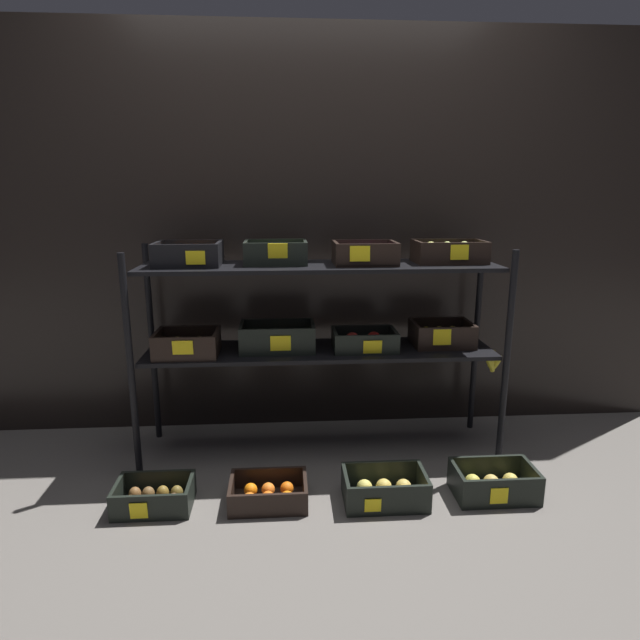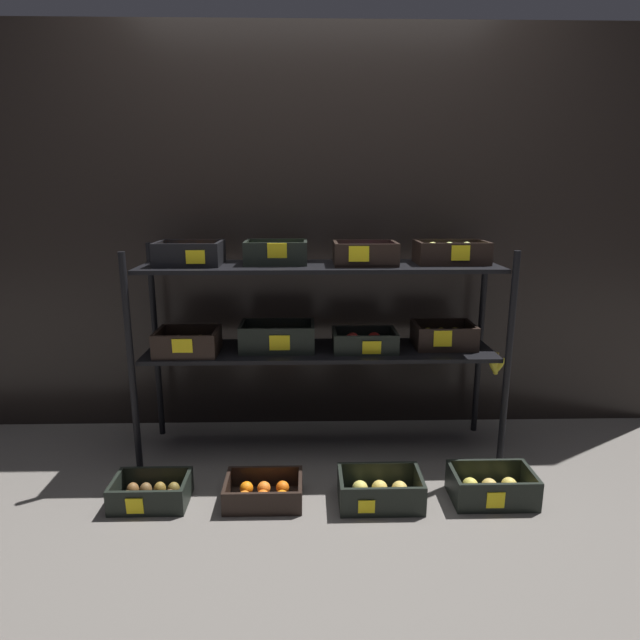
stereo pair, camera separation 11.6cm
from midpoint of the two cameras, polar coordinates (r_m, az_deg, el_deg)
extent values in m
plane|color=#605B56|center=(2.95, 1.15, -13.54)|extent=(10.00, 10.00, 0.00)
cube|color=black|center=(3.05, 0.91, 8.87)|extent=(4.19, 0.12, 2.19)
cylinder|color=black|center=(2.66, -18.27, -4.76)|extent=(0.03, 0.03, 1.08)
cylinder|color=black|center=(2.74, 20.49, -4.41)|extent=(0.03, 0.03, 1.08)
cylinder|color=black|center=(3.05, -16.03, -2.28)|extent=(0.03, 0.03, 1.08)
cylinder|color=black|center=(3.12, 17.68, -2.04)|extent=(0.03, 0.03, 1.08)
cube|color=black|center=(2.74, 1.21, -3.29)|extent=(1.75, 0.39, 0.02)
cube|color=black|center=(2.65, 1.25, 5.71)|extent=(1.75, 0.39, 0.02)
cube|color=black|center=(2.73, -12.65, -3.34)|extent=(0.30, 0.24, 0.01)
cube|color=black|center=(2.61, -13.18, -2.79)|extent=(0.30, 0.02, 0.11)
cube|color=black|center=(2.82, -12.29, -1.52)|extent=(0.30, 0.02, 0.11)
cube|color=black|center=(2.75, -15.66, -2.12)|extent=(0.02, 0.21, 0.11)
cube|color=black|center=(2.69, -9.71, -2.13)|extent=(0.02, 0.21, 0.11)
sphere|color=gold|center=(2.70, -13.96, -2.69)|extent=(0.07, 0.07, 0.07)
sphere|color=gold|center=(2.68, -11.70, -2.72)|extent=(0.07, 0.07, 0.07)
sphere|color=#E1BF50|center=(2.76, -13.67, -2.32)|extent=(0.07, 0.07, 0.07)
sphere|color=gold|center=(2.74, -11.43, -2.32)|extent=(0.07, 0.07, 0.07)
cube|color=yellow|center=(2.60, -13.22, -2.71)|extent=(0.10, 0.01, 0.07)
cube|color=black|center=(2.74, -3.32, -2.98)|extent=(0.37, 0.23, 0.01)
cube|color=black|center=(2.62, -3.41, -2.22)|extent=(0.37, 0.02, 0.12)
cube|color=black|center=(2.83, -3.27, -1.04)|extent=(0.37, 0.02, 0.12)
cube|color=black|center=(2.74, -7.09, -1.62)|extent=(0.02, 0.20, 0.12)
cube|color=black|center=(2.72, 0.43, -1.59)|extent=(0.02, 0.20, 0.12)
sphere|color=orange|center=(2.70, -5.14, -2.31)|extent=(0.07, 0.07, 0.07)
sphere|color=orange|center=(2.70, -3.45, -2.31)|extent=(0.07, 0.07, 0.07)
sphere|color=orange|center=(2.70, -1.52, -2.30)|extent=(0.07, 0.07, 0.07)
sphere|color=orange|center=(2.76, -5.23, -1.94)|extent=(0.07, 0.07, 0.07)
sphere|color=orange|center=(2.76, -3.34, -1.95)|extent=(0.07, 0.07, 0.07)
sphere|color=orange|center=(2.76, -1.38, -1.91)|extent=(0.07, 0.07, 0.07)
cube|color=yellow|center=(2.61, -3.06, -2.45)|extent=(0.10, 0.01, 0.08)
cube|color=black|center=(2.74, 5.95, -3.06)|extent=(0.32, 0.22, 0.01)
cube|color=black|center=(2.63, 6.25, -2.63)|extent=(0.32, 0.02, 0.09)
cube|color=black|center=(2.82, 5.72, -1.49)|extent=(0.32, 0.02, 0.09)
cube|color=black|center=(2.71, 2.77, -2.07)|extent=(0.02, 0.18, 0.09)
cube|color=black|center=(2.75, 9.13, -2.01)|extent=(0.02, 0.18, 0.09)
sphere|color=red|center=(2.69, 4.96, -2.38)|extent=(0.07, 0.07, 0.07)
sphere|color=red|center=(2.71, 7.27, -2.33)|extent=(0.07, 0.07, 0.07)
sphere|color=red|center=(2.75, 4.67, -2.07)|extent=(0.07, 0.07, 0.07)
sphere|color=red|center=(2.76, 6.98, -2.04)|extent=(0.07, 0.07, 0.07)
cube|color=yellow|center=(2.63, 6.78, -3.00)|extent=(0.09, 0.01, 0.07)
cube|color=black|center=(2.87, 14.08, -2.61)|extent=(0.31, 0.24, 0.01)
cube|color=black|center=(2.75, 14.74, -2.02)|extent=(0.31, 0.02, 0.11)
cube|color=black|center=(2.96, 13.59, -0.88)|extent=(0.31, 0.02, 0.11)
cube|color=black|center=(2.82, 11.30, -1.46)|extent=(0.02, 0.20, 0.11)
cube|color=black|center=(2.90, 16.92, -1.39)|extent=(0.02, 0.20, 0.11)
ellipsoid|color=yellow|center=(2.81, 12.84, -1.95)|extent=(0.06, 0.06, 0.08)
ellipsoid|color=yellow|center=(2.83, 14.33, -1.94)|extent=(0.06, 0.06, 0.08)
ellipsoid|color=yellow|center=(2.85, 15.73, -1.90)|extent=(0.06, 0.06, 0.08)
ellipsoid|color=yellow|center=(2.87, 12.51, -1.58)|extent=(0.06, 0.06, 0.08)
ellipsoid|color=yellow|center=(2.89, 13.87, -1.56)|extent=(0.06, 0.06, 0.08)
ellipsoid|color=yellow|center=(2.91, 15.23, -1.53)|extent=(0.06, 0.06, 0.08)
cube|color=yellow|center=(2.73, 14.12, -1.94)|extent=(0.09, 0.01, 0.08)
cube|color=black|center=(2.71, -12.44, 5.91)|extent=(0.31, 0.26, 0.01)
cube|color=black|center=(2.59, -13.00, 6.79)|extent=(0.31, 0.02, 0.10)
cube|color=black|center=(2.82, -12.03, 7.39)|extent=(0.31, 0.02, 0.10)
cube|color=black|center=(2.74, -15.58, 7.00)|extent=(0.02, 0.23, 0.10)
cube|color=black|center=(2.68, -9.35, 7.18)|extent=(0.02, 0.23, 0.10)
sphere|color=orange|center=(2.68, -14.18, 6.52)|extent=(0.06, 0.06, 0.06)
sphere|color=orange|center=(2.67, -12.64, 6.56)|extent=(0.06, 0.06, 0.06)
sphere|color=orange|center=(2.65, -11.01, 6.60)|extent=(0.06, 0.06, 0.06)
sphere|color=orange|center=(2.76, -13.86, 6.72)|extent=(0.06, 0.06, 0.06)
sphere|color=orange|center=(2.75, -12.27, 6.78)|extent=(0.06, 0.06, 0.06)
sphere|color=orange|center=(2.74, -10.69, 6.83)|extent=(0.06, 0.06, 0.06)
cube|color=yellow|center=(2.57, -11.86, 6.57)|extent=(0.09, 0.00, 0.06)
cube|color=black|center=(2.69, -3.43, 6.14)|extent=(0.31, 0.23, 0.01)
cube|color=black|center=(2.58, -3.53, 7.08)|extent=(0.31, 0.02, 0.10)
cube|color=black|center=(2.79, -3.37, 7.59)|extent=(0.31, 0.02, 0.10)
cube|color=black|center=(2.69, -6.56, 7.30)|extent=(0.02, 0.20, 0.10)
cube|color=black|center=(2.68, -0.31, 7.37)|extent=(0.02, 0.20, 0.10)
sphere|color=#8CB034|center=(2.65, -4.46, 6.94)|extent=(0.07, 0.07, 0.07)
sphere|color=#86C034|center=(2.65, -2.45, 6.96)|extent=(0.07, 0.07, 0.07)
sphere|color=#84B545|center=(2.71, -4.39, 7.09)|extent=(0.07, 0.07, 0.07)
sphere|color=#95B53B|center=(2.71, -2.26, 7.11)|extent=(0.07, 0.07, 0.07)
cube|color=yellow|center=(2.56, -3.29, 7.30)|extent=(0.09, 0.01, 0.08)
cube|color=black|center=(2.66, 6.02, 6.03)|extent=(0.31, 0.24, 0.01)
cube|color=black|center=(2.55, 6.38, 6.92)|extent=(0.31, 0.02, 0.10)
cube|color=black|center=(2.77, 5.75, 7.48)|extent=(0.31, 0.02, 0.10)
cube|color=black|center=(2.64, 2.91, 7.24)|extent=(0.02, 0.21, 0.10)
cube|color=black|center=(2.68, 9.15, 7.17)|extent=(0.02, 0.21, 0.10)
sphere|color=#5D2051|center=(2.60, 4.31, 6.54)|extent=(0.05, 0.05, 0.05)
sphere|color=#57225B|center=(2.60, 5.51, 6.53)|extent=(0.05, 0.05, 0.05)
sphere|color=#6D265D|center=(2.61, 6.79, 6.52)|extent=(0.05, 0.05, 0.05)
sphere|color=#56274E|center=(2.62, 8.08, 6.49)|extent=(0.05, 0.05, 0.05)
sphere|color=#612D5E|center=(2.65, 4.26, 6.68)|extent=(0.05, 0.05, 0.05)
sphere|color=#6A2C46|center=(2.65, 5.39, 6.66)|extent=(0.05, 0.05, 0.05)
sphere|color=#642055|center=(2.67, 6.67, 6.66)|extent=(0.05, 0.05, 0.05)
sphere|color=#621C56|center=(2.68, 7.86, 6.65)|extent=(0.05, 0.05, 0.05)
sphere|color=#621E47|center=(2.71, 4.11, 6.83)|extent=(0.05, 0.05, 0.05)
sphere|color=#61224E|center=(2.71, 5.25, 6.81)|extent=(0.05, 0.05, 0.05)
sphere|color=#641A54|center=(2.72, 6.46, 6.81)|extent=(0.05, 0.05, 0.05)
sphere|color=#681B50|center=(2.73, 7.64, 6.79)|extent=(0.05, 0.05, 0.05)
cube|color=yellow|center=(2.53, 5.48, 7.01)|extent=(0.09, 0.01, 0.07)
cube|color=black|center=(2.78, 14.86, 5.97)|extent=(0.35, 0.22, 0.01)
cube|color=black|center=(2.68, 15.55, 6.84)|extent=(0.35, 0.02, 0.10)
cube|color=black|center=(2.88, 14.36, 7.35)|extent=(0.35, 0.02, 0.10)
cube|color=black|center=(2.74, 11.57, 7.19)|extent=(0.02, 0.19, 0.10)
cube|color=black|center=(2.83, 18.19, 7.00)|extent=(0.02, 0.19, 0.10)
ellipsoid|color=gold|center=(2.73, 13.51, 7.00)|extent=(0.07, 0.07, 0.09)
ellipsoid|color=#A8B660|center=(2.75, 15.15, 6.95)|extent=(0.07, 0.07, 0.09)
ellipsoid|color=#B6AC4A|center=(2.78, 16.80, 6.91)|extent=(0.07, 0.07, 0.09)
ellipsoid|color=#BDBB59|center=(2.78, 13.03, 7.15)|extent=(0.07, 0.07, 0.09)
ellipsoid|color=#AEBD61|center=(2.81, 14.73, 7.10)|extent=(0.07, 0.07, 0.09)
ellipsoid|color=#A8B25A|center=(2.84, 16.46, 7.06)|extent=(0.07, 0.07, 0.09)
cube|color=yellow|center=(2.67, 15.95, 6.87)|extent=(0.09, 0.01, 0.07)
cylinder|color=brown|center=(2.99, 19.34, -3.51)|extent=(0.02, 0.02, 0.02)
ellipsoid|color=yellow|center=(3.00, 19.01, -4.69)|extent=(0.08, 0.03, 0.10)
ellipsoid|color=yellow|center=(3.01, 19.15, -4.64)|extent=(0.05, 0.03, 0.10)
ellipsoid|color=yellow|center=(3.02, 19.31, -4.60)|extent=(0.05, 0.03, 0.11)
ellipsoid|color=yellow|center=(3.02, 19.58, -4.63)|extent=(0.08, 0.03, 0.10)
cube|color=black|center=(2.60, -16.17, -18.07)|extent=(0.33, 0.22, 0.01)
cube|color=black|center=(2.48, -16.87, -18.10)|extent=(0.33, 0.02, 0.11)
cube|color=black|center=(2.65, -15.70, -15.86)|extent=(0.33, 0.02, 0.11)
cube|color=black|center=(2.61, -19.72, -16.68)|extent=(0.02, 0.19, 0.11)
cube|color=black|center=(2.53, -12.69, -17.16)|extent=(0.02, 0.19, 0.11)
ellipsoid|color=brown|center=(2.58, -18.52, -17.52)|extent=(0.05, 0.05, 0.07)
ellipsoid|color=brown|center=(2.55, -17.05, -17.69)|extent=(0.05, 0.05, 0.07)
ellipsoid|color=brown|center=(2.54, -15.74, -17.77)|extent=(0.05, 0.05, 0.07)
ellipsoid|color=brown|center=(2.53, -14.35, -17.78)|extent=(0.05, 0.05, 0.07)
ellipsoid|color=brown|center=(2.63, -18.06, -16.81)|extent=(0.05, 0.05, 0.07)
ellipsoid|color=brown|center=(2.61, -16.78, -16.92)|extent=(0.05, 0.05, 0.07)
ellipsoid|color=brown|center=(2.60, -15.39, -16.96)|extent=(0.05, 0.05, 0.07)
ellipsoid|color=brown|center=(2.58, -14.01, -17.09)|extent=(0.05, 0.05, 0.07)
cube|color=yellow|center=(2.49, -17.81, -18.35)|extent=(0.07, 0.01, 0.07)
cube|color=black|center=(2.52, -4.60, -18.54)|extent=(0.34, 0.24, 0.01)
cube|color=black|center=(2.40, -4.78, -18.85)|extent=(0.34, 0.02, 0.10)
cube|color=black|center=(2.59, -4.49, -16.23)|extent=(0.34, 0.02, 0.10)
cube|color=black|center=(2.51, -8.52, -17.41)|extent=(0.02, 0.20, 0.10)
cube|color=black|center=(2.49, -0.71, -17.50)|extent=(0.02, 0.20, 0.10)
sphere|color=orange|center=(2.48, -6.65, -18.26)|extent=(0.06, 0.06, 0.06)
sphere|color=orange|center=(2.48, -4.70, -18.23)|extent=(0.06, 0.06, 0.06)
sphere|color=orange|center=(2.47, -2.66, -18.30)|extent=(0.06, 0.06, 0.06)
sphere|color=orange|center=(2.54, -6.48, -17.36)|extent=(0.06, 0.06, 0.06)
sphere|color=orange|center=(2.54, -4.63, -17.40)|extent=(0.06, 0.06, 0.06)
sphere|color=orange|center=(2.54, -2.64, -17.38)|extent=(0.06, 0.06, 0.06)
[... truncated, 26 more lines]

